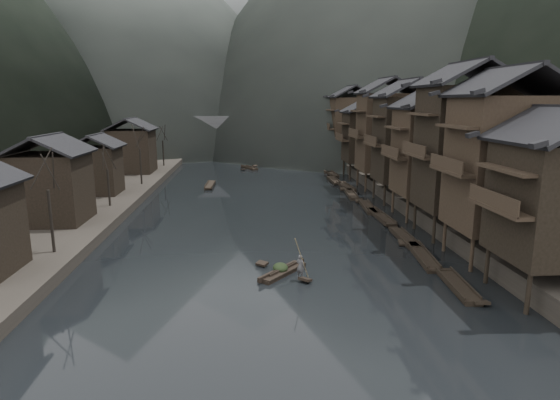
{
  "coord_description": "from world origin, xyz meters",
  "views": [
    {
      "loc": [
        -2.06,
        -34.82,
        12.28
      ],
      "look_at": [
        1.19,
        11.09,
        2.5
      ],
      "focal_mm": 30.0,
      "sensor_mm": 36.0,
      "label": 1
    }
  ],
  "objects": [
    {
      "name": "left_houses",
      "position": [
        -20.5,
        20.12,
        5.66
      ],
      "size": [
        8.1,
        53.2,
        8.73
      ],
      "color": "black",
      "rests_on": "left_bank"
    },
    {
      "name": "boatman",
      "position": [
        1.52,
        -4.26,
        1.28
      ],
      "size": [
        0.73,
        0.7,
        1.69
      ],
      "primitive_type": "imported",
      "rotation": [
        0.0,
        0.0,
        2.46
      ],
      "color": "#4F4F52",
      "rests_on": "hero_sampan"
    },
    {
      "name": "bare_trees",
      "position": [
        -17.0,
        18.78,
        6.06
      ],
      "size": [
        3.5,
        62.01,
        7.01
      ],
      "color": "black",
      "rests_on": "left_bank"
    },
    {
      "name": "bamboo_pole",
      "position": [
        1.72,
        -4.26,
        4.19
      ],
      "size": [
        1.45,
        1.93,
        4.13
      ],
      "primitive_type": "cylinder",
      "rotation": [
        0.51,
        0.0,
        -0.64
      ],
      "color": "#8C7A51",
      "rests_on": "boatman"
    },
    {
      "name": "right_bank",
      "position": [
        35.0,
        40.0,
        0.9
      ],
      "size": [
        40.0,
        200.0,
        1.8
      ],
      "primitive_type": "cube",
      "color": "#2D2823",
      "rests_on": "ground"
    },
    {
      "name": "midriver_boats",
      "position": [
        -4.8,
        41.51,
        0.2
      ],
      "size": [
        8.1,
        23.84,
        0.45
      ],
      "color": "black",
      "rests_on": "water"
    },
    {
      "name": "cargo_heap",
      "position": [
        0.24,
        -2.73,
        0.77
      ],
      "size": [
        1.11,
        1.45,
        0.67
      ],
      "primitive_type": "ellipsoid",
      "color": "black",
      "rests_on": "hero_sampan"
    },
    {
      "name": "moored_sampans",
      "position": [
        11.88,
        21.31,
        0.2
      ],
      "size": [
        2.24,
        60.55,
        0.47
      ],
      "color": "black",
      "rests_on": "water"
    },
    {
      "name": "water",
      "position": [
        0.0,
        0.0,
        0.0
      ],
      "size": [
        300.0,
        300.0,
        0.0
      ],
      "primitive_type": "plane",
      "color": "black",
      "rests_on": "ground"
    },
    {
      "name": "left_bank",
      "position": [
        -35.0,
        40.0,
        0.6
      ],
      "size": [
        40.0,
        200.0,
        1.2
      ],
      "primitive_type": "cube",
      "color": "#2D2823",
      "rests_on": "ground"
    },
    {
      "name": "stone_bridge",
      "position": [
        -0.0,
        72.0,
        5.11
      ],
      "size": [
        40.0,
        6.0,
        9.0
      ],
      "color": "#4C4C4F",
      "rests_on": "ground"
    },
    {
      "name": "hero_sampan",
      "position": [
        0.39,
        -2.91,
        0.2
      ],
      "size": [
        3.89,
        4.42,
        0.44
      ],
      "color": "black",
      "rests_on": "water"
    },
    {
      "name": "stilt_houses",
      "position": [
        17.28,
        19.5,
        9.08
      ],
      "size": [
        9.0,
        67.6,
        15.95
      ],
      "color": "black",
      "rests_on": "ground"
    }
  ]
}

